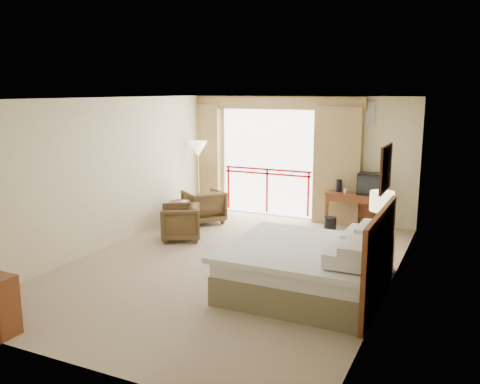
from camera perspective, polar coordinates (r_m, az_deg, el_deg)
The scene contains 28 objects.
floor at distance 8.45m, azimuth -0.89°, elevation -8.14°, with size 7.00×7.00×0.00m, color gray.
ceiling at distance 7.97m, azimuth -0.95°, elevation 10.48°, with size 7.00×7.00×0.00m, color white.
wall_back at distance 11.31m, azimuth 6.93°, elevation 3.80°, with size 5.00×5.00×0.00m, color beige.
wall_front at distance 5.28m, azimuth -17.98°, elevation -5.42°, with size 5.00×5.00×0.00m, color beige.
wall_left at distance 9.46m, azimuth -14.66°, elevation 2.04°, with size 7.00×7.00×0.00m, color beige.
wall_right at distance 7.37m, azimuth 16.81°, elevation -0.65°, with size 7.00×7.00×0.00m, color beige.
balcony_door at distance 11.59m, azimuth 3.12°, elevation 3.30°, with size 2.40×2.40×0.00m, color white.
balcony_railing at distance 11.63m, azimuth 3.06°, elevation 1.40°, with size 2.09×0.03×1.02m.
curtain_left at distance 12.18m, azimuth -4.34°, elevation 3.92°, with size 1.00×0.26×2.50m, color olive.
curtain_right at distance 10.95m, azimuth 10.90°, elevation 2.90°, with size 1.00×0.26×2.50m, color olive.
valance at distance 11.38m, azimuth 3.00°, elevation 9.98°, with size 4.40×0.22×0.28m, color olive.
hvac_vent at distance 10.86m, azimuth 13.60°, elevation 8.56°, with size 0.50×0.04×0.50m, color silver.
bed at distance 7.28m, azimuth 7.73°, elevation -8.38°, with size 2.13×2.06×0.97m.
headboard at distance 6.98m, azimuth 15.40°, elevation -7.19°, with size 0.06×2.10×1.30m, color #572310.
framed_art at distance 6.70m, azimuth 16.04°, elevation 2.58°, with size 0.04×0.72×0.60m.
nightstand at distance 8.30m, azimuth 15.28°, elevation -6.68°, with size 0.43×0.52×0.62m, color #572310.
table_lamp at distance 8.14m, azimuth 15.64°, elevation -1.09°, with size 0.37×0.37×0.65m.
phone at distance 8.06m, azimuth 14.87°, elevation -4.59°, with size 0.17×0.13×0.08m, color black.
desk at distance 10.78m, azimuth 12.85°, elevation -0.92°, with size 1.15×0.55×0.75m.
tv at distance 10.59m, azimuth 14.45°, elevation 0.89°, with size 0.48×0.38×0.44m.
coffee_maker at distance 10.75m, azimuth 11.04°, elevation 0.71°, with size 0.12×0.12×0.26m, color black.
cup at distance 10.68m, azimuth 11.73°, elevation 0.16°, with size 0.06×0.06×0.09m, color white.
wastebasket at distance 10.43m, azimuth 10.08°, elevation -3.63°, with size 0.25×0.25×0.31m, color black.
armchair_far at distance 11.08m, azimuth -4.07°, elevation -3.42°, with size 0.76×0.78×0.71m, color #412F1B.
armchair_near at distance 9.88m, azimuth -6.68°, elevation -5.31°, with size 0.72×0.74×0.67m, color #412F1B.
side_table at distance 10.61m, azimuth -6.55°, elevation -2.01°, with size 0.51×0.51×0.56m.
book at distance 10.57m, azimuth -6.57°, elevation -1.06°, with size 0.15×0.20×0.02m, color white.
floor_lamp at distance 11.57m, azimuth -4.74°, elevation 4.53°, with size 0.43×0.43×1.69m.
Camera 1 is at (3.51, -7.15, 2.82)m, focal length 38.00 mm.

